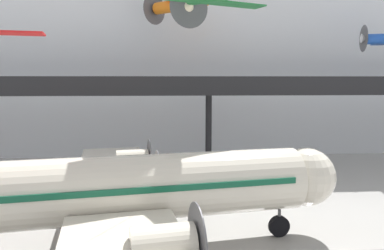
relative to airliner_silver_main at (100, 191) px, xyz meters
name	(u,v)px	position (x,y,z in m)	size (l,w,h in m)	color
hangar_back_wall	(203,41)	(8.29, 27.96, 10.75)	(140.00, 3.00, 28.79)	silver
mezzanine_walkway	(210,92)	(8.29, 20.32, 4.66)	(110.00, 3.20, 9.96)	black
airliner_silver_main	(100,191)	(0.00, 0.00, 0.00)	(28.75, 33.02, 10.65)	beige
suspended_plane_orange_highwing	(178,5)	(4.87, 20.95, 13.87)	(7.99, 8.04, 7.53)	orange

